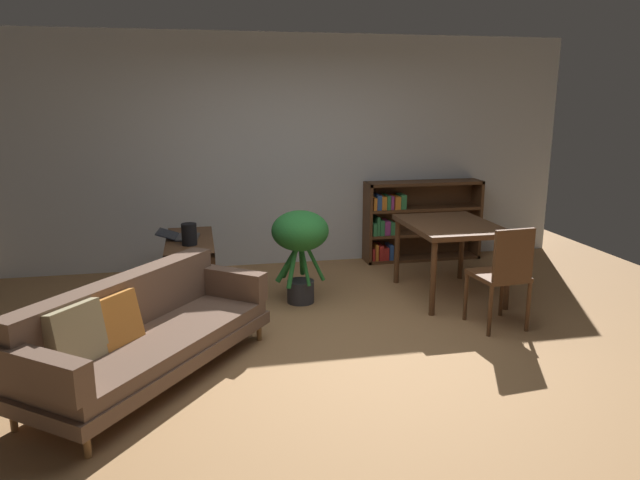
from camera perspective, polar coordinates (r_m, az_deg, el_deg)
name	(u,v)px	position (r m, az deg, el deg)	size (l,w,h in m)	color
ground_plane	(347,350)	(4.84, 2.59, -10.55)	(8.16, 8.16, 0.00)	#A87A4C
back_wall_panel	(292,152)	(7.09, -2.75, 8.51)	(6.80, 0.10, 2.70)	silver
fabric_couch	(142,332)	(4.44, -16.84, -8.49)	(1.80, 2.03, 0.72)	olive
media_console	(191,270)	(6.01, -12.35, -2.85)	(0.46, 1.15, 0.62)	#56351E
open_laptop	(180,236)	(6.00, -13.34, 0.38)	(0.43, 0.35, 0.08)	#333338
desk_speaker	(189,234)	(5.69, -12.53, 0.55)	(0.14, 0.14, 0.21)	black
potted_floor_plant	(300,239)	(5.72, -1.94, 0.12)	(0.56, 0.56, 0.92)	#333338
dining_table	(450,231)	(6.06, 12.48, 0.82)	(0.85, 1.11, 0.76)	#56351E
dining_chair_near	(504,272)	(5.32, 17.33, -2.96)	(0.45, 0.47, 0.92)	#56351E
bookshelf	(414,220)	(7.43, 9.08, 1.89)	(1.46, 0.32, 0.98)	#56351E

